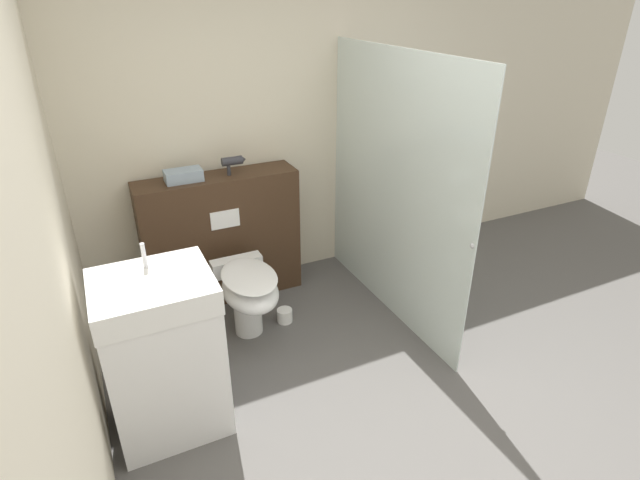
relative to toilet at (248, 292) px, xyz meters
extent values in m
plane|color=#565451|center=(0.53, -1.25, -0.38)|extent=(12.00, 12.00, 0.00)
cube|color=beige|center=(0.53, 0.84, 0.87)|extent=(8.00, 0.06, 2.50)
cube|color=beige|center=(-1.07, -1.25, 0.87)|extent=(0.06, 8.00, 2.50)
cube|color=#3D2819|center=(0.00, 0.63, 0.14)|extent=(1.22, 0.31, 1.04)
cube|color=white|center=(0.00, 0.47, 0.37)|extent=(0.22, 0.01, 0.14)
cube|color=silver|center=(1.11, -0.08, 0.60)|extent=(0.01, 1.78, 1.96)
sphere|color=#B2B2B7|center=(1.11, -0.95, 0.56)|extent=(0.04, 0.04, 0.04)
cylinder|color=white|center=(0.00, 0.05, -0.18)|extent=(0.20, 0.20, 0.39)
ellipsoid|color=white|center=(0.00, -0.04, 0.04)|extent=(0.38, 0.56, 0.21)
ellipsoid|color=white|center=(0.00, -0.04, 0.16)|extent=(0.37, 0.55, 0.02)
cube|color=white|center=(0.00, 0.26, 0.08)|extent=(0.38, 0.11, 0.12)
cube|color=white|center=(-0.67, -0.58, 0.04)|extent=(0.60, 0.52, 0.83)
cube|color=white|center=(-0.67, -0.58, 0.53)|extent=(0.61, 0.53, 0.14)
cylinder|color=silver|center=(-0.67, -0.44, 0.67)|extent=(0.02, 0.02, 0.14)
cylinder|color=#2D2D33|center=(0.13, 0.61, 0.77)|extent=(0.15, 0.06, 0.06)
cone|color=#2D2D33|center=(0.22, 0.61, 0.77)|extent=(0.03, 0.05, 0.05)
cylinder|color=#2D2D33|center=(0.09, 0.61, 0.71)|extent=(0.03, 0.03, 0.10)
cube|color=#8C9EAD|center=(-0.24, 0.62, 0.70)|extent=(0.27, 0.15, 0.09)
cylinder|color=white|center=(0.29, 0.05, -0.32)|extent=(0.12, 0.12, 0.10)
camera|label=1|loc=(-0.83, -2.90, 1.91)|focal=28.00mm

